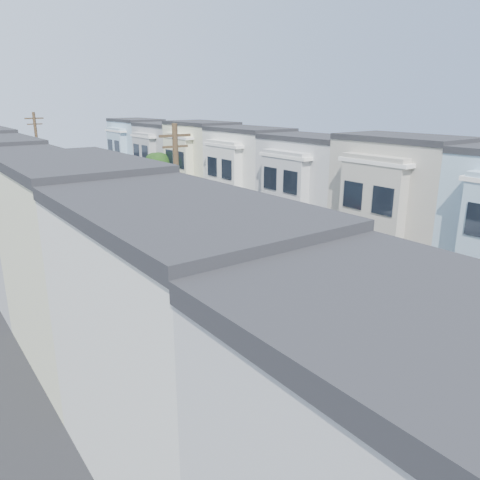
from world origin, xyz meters
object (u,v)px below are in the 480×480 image
(tree_b, at_px, (233,246))
(parked_left_b, at_px, (327,383))
(lead_sedan, at_px, (210,241))
(tree_e, at_px, (30,170))
(utility_pole_near, at_px, (179,228))
(tree_c, at_px, (143,225))
(fedex_truck, at_px, (326,267))
(parked_left_c, at_px, (209,307))
(tree_far_r, at_px, (158,166))
(utility_pole_far, at_px, (40,168))
(tree_d, at_px, (74,185))
(parked_left_d, at_px, (119,250))
(parked_right_c, at_px, (195,216))
(parked_right_b, at_px, (396,291))
(parked_right_d, at_px, (155,202))

(tree_b, relative_size, parked_left_b, 1.85)
(lead_sedan, bearing_deg, tree_e, 108.70)
(lead_sedan, xyz_separation_m, parked_left_b, (-6.56, -18.65, 0.03))
(parked_left_b, bearing_deg, tree_b, 114.14)
(utility_pole_near, distance_m, lead_sedan, 13.37)
(tree_c, bearing_deg, lead_sedan, 35.51)
(fedex_truck, xyz_separation_m, parked_left_c, (-7.21, 1.37, -1.09))
(utility_pole_near, bearing_deg, tree_far_r, 65.14)
(utility_pole_far, height_order, fedex_truck, utility_pole_far)
(utility_pole_near, xyz_separation_m, fedex_truck, (8.61, -1.81, -3.32))
(tree_d, relative_size, fedex_truck, 1.07)
(tree_b, bearing_deg, parked_left_b, -71.86)
(fedex_truck, distance_m, lead_sedan, 11.65)
(tree_far_r, xyz_separation_m, parked_left_d, (-11.79, -16.72, -3.35))
(parked_left_c, height_order, parked_left_d, parked_left_c)
(fedex_truck, height_order, parked_right_c, fedex_truck)
(tree_b, xyz_separation_m, fedex_truck, (8.61, 2.80, -3.58))
(tree_b, bearing_deg, tree_d, 90.00)
(lead_sedan, distance_m, parked_right_b, 15.02)
(tree_c, xyz_separation_m, utility_pole_far, (0.00, 21.93, 0.69))
(parked_right_b, bearing_deg, parked_left_d, 120.05)
(tree_e, distance_m, lead_sedan, 22.09)
(tree_far_r, height_order, parked_right_d, tree_far_r)
(utility_pole_far, xyz_separation_m, lead_sedan, (7.96, -16.24, -4.48))
(parked_right_c, bearing_deg, parked_left_d, -151.80)
(fedex_truck, bearing_deg, parked_right_d, 79.76)
(parked_right_c, bearing_deg, utility_pole_near, -124.40)
(tree_b, relative_size, tree_d, 1.06)
(tree_d, distance_m, utility_pole_far, 9.76)
(parked_left_d, xyz_separation_m, parked_right_b, (9.80, -16.67, 0.03))
(utility_pole_near, bearing_deg, fedex_truck, -11.89)
(tree_d, xyz_separation_m, utility_pole_far, (0.00, 9.76, 0.20))
(fedex_truck, bearing_deg, parked_right_b, -54.94)
(tree_e, bearing_deg, tree_c, -90.00)
(tree_far_r, relative_size, parked_left_c, 1.24)
(tree_e, height_order, parked_left_d, tree_e)
(tree_far_r, distance_m, parked_left_d, 20.73)
(tree_far_r, relative_size, utility_pole_near, 0.56)
(utility_pole_near, bearing_deg, parked_right_b, -23.65)
(utility_pole_far, height_order, parked_left_c, utility_pole_far)
(tree_b, xyz_separation_m, parked_right_b, (11.20, -0.29, -4.68))
(tree_d, bearing_deg, lead_sedan, -39.14)
(fedex_truck, bearing_deg, utility_pole_near, 163.24)
(tree_e, bearing_deg, lead_sedan, -68.52)
(parked_right_b, bearing_deg, tree_c, 140.88)
(tree_c, bearing_deg, tree_b, -90.00)
(tree_d, distance_m, tree_far_r, 18.02)
(tree_c, relative_size, parked_left_b, 1.56)
(tree_d, relative_size, parked_left_b, 1.74)
(parked_left_b, bearing_deg, fedex_truck, 50.48)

